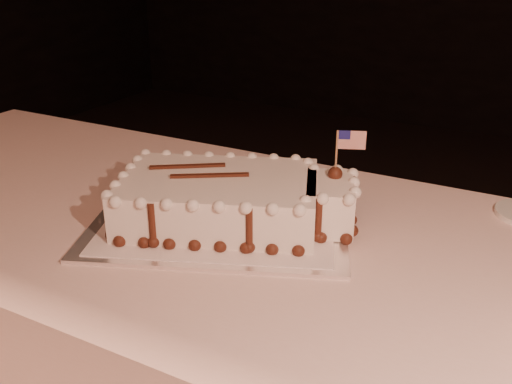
% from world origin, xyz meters
% --- Properties ---
extents(cake_board, '(0.59, 0.53, 0.01)m').
position_xyz_m(cake_board, '(-0.15, 0.60, 0.75)').
color(cake_board, white).
rests_on(cake_board, banquet_table).
extents(doily, '(0.53, 0.47, 0.00)m').
position_xyz_m(doily, '(-0.15, 0.60, 0.76)').
color(doily, white).
rests_on(doily, cake_board).
extents(sheet_cake, '(0.49, 0.37, 0.18)m').
position_xyz_m(sheet_cake, '(-0.12, 0.61, 0.80)').
color(sheet_cake, white).
rests_on(sheet_cake, doily).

